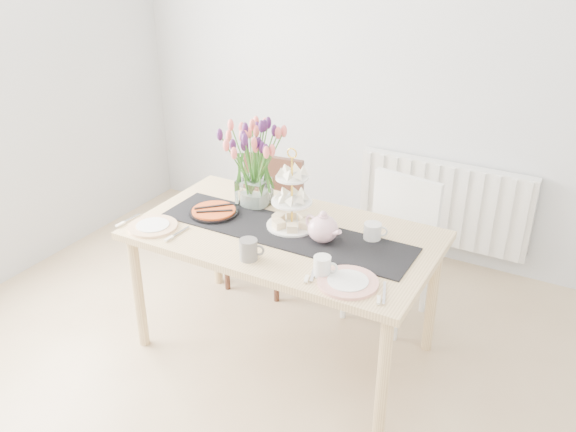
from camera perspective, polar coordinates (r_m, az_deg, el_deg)
The scene contains 15 objects.
room_shell at distance 2.41m, azimuth -9.98°, elevation 2.42°, with size 4.50×4.50×4.50m.
radiator at distance 4.38m, azimuth 14.28°, elevation 1.16°, with size 1.20×0.08×0.60m, color white.
dining_table at distance 3.26m, azimuth -0.35°, elevation -2.70°, with size 1.60×0.90×0.75m.
chair_brown at distance 4.03m, azimuth -1.96°, elevation 0.34°, with size 0.46×0.46×0.84m.
chair_white at distance 3.73m, azimuth 9.98°, elevation -2.03°, with size 0.49×0.49×0.87m.
table_runner at distance 3.22m, azimuth -0.35°, elevation -1.45°, with size 1.40×0.35×0.01m, color black.
tulip_vase at distance 3.40m, azimuth -3.28°, elevation 6.00°, with size 0.60×0.60×0.51m.
cake_stand at distance 3.22m, azimuth 0.36°, elevation 0.75°, with size 0.27×0.27×0.40m.
teapot at distance 3.10m, azimuth 3.29°, elevation -1.20°, with size 0.25×0.20×0.16m, color silver, non-canonical shape.
cream_jug at distance 3.16m, azimuth 7.91°, elevation -1.47°, with size 0.09×0.09×0.09m, color silver.
tart_tin at distance 3.43m, azimuth -6.96°, elevation 0.35°, with size 0.27×0.27×0.03m.
mug_grey at distance 2.96m, azimuth -3.72°, elevation -3.15°, with size 0.09×0.09×0.11m, color slate.
mug_white at distance 2.83m, azimuth 3.22°, elevation -4.71°, with size 0.08×0.08×0.10m, color silver.
plate_left at distance 3.35m, azimuth -12.53°, elevation -0.94°, with size 0.26×0.26×0.01m, color white.
plate_right at distance 2.80m, azimuth 5.62°, elevation -6.18°, with size 0.28×0.28×0.01m, color white.
Camera 1 is at (1.41, -1.69, 2.27)m, focal length 38.00 mm.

